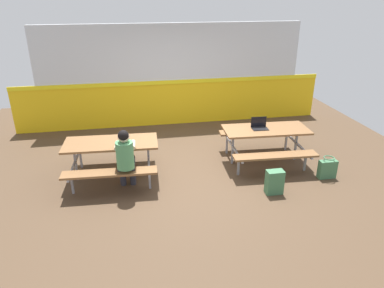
% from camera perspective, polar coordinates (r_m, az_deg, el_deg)
% --- Properties ---
extents(ground_plane, '(10.00, 10.00, 0.02)m').
position_cam_1_polar(ground_plane, '(7.21, -0.01, -4.06)').
color(ground_plane, '#4C3826').
extents(accent_backdrop, '(8.00, 0.14, 2.60)m').
position_cam_1_polar(accent_backdrop, '(9.34, -3.16, 10.57)').
color(accent_backdrop, yellow).
rests_on(accent_backdrop, ground).
extents(picnic_table_left, '(1.75, 1.63, 0.74)m').
position_cam_1_polar(picnic_table_left, '(6.81, -12.79, -0.98)').
color(picnic_table_left, brown).
rests_on(picnic_table_left, ground).
extents(picnic_table_right, '(1.75, 1.63, 0.74)m').
position_cam_1_polar(picnic_table_right, '(7.43, 11.70, 1.22)').
color(picnic_table_right, brown).
rests_on(picnic_table_right, ground).
extents(student_nearer, '(0.37, 0.53, 1.21)m').
position_cam_1_polar(student_nearer, '(6.22, -10.65, -1.83)').
color(student_nearer, '#2D2D38').
rests_on(student_nearer, ground).
extents(laptop_dark, '(0.33, 0.24, 0.22)m').
position_cam_1_polar(laptop_dark, '(7.35, 10.77, 2.83)').
color(laptop_dark, black).
rests_on(laptop_dark, picnic_table_right).
extents(backpack_dark, '(0.30, 0.22, 0.44)m').
position_cam_1_polar(backpack_dark, '(6.46, 13.07, -5.97)').
color(backpack_dark, '#3F724C').
rests_on(backpack_dark, ground).
extents(tote_bag_bright, '(0.34, 0.21, 0.43)m').
position_cam_1_polar(tote_bag_bright, '(7.27, 20.90, -3.72)').
color(tote_bag_bright, '#3F724C').
rests_on(tote_bag_bright, ground).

